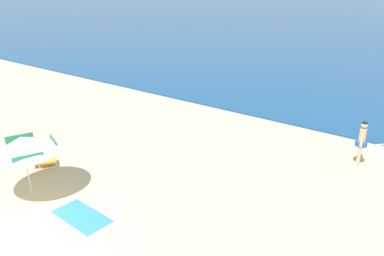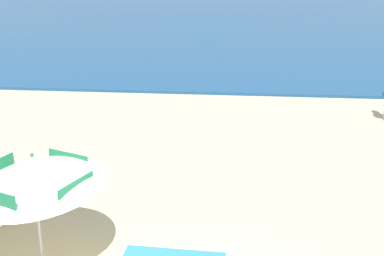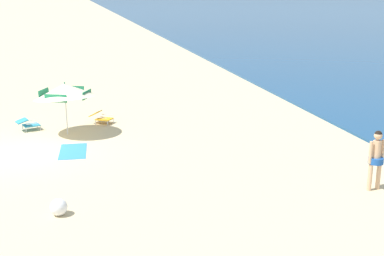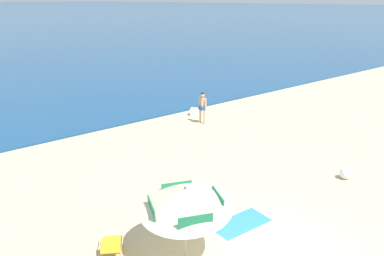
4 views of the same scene
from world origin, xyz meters
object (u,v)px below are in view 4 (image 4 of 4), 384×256
at_px(beach_umbrella_striped_main, 185,199).
at_px(beach_towel, 240,223).
at_px(lounge_chair_under_umbrella, 112,244).
at_px(person_standing_near_shore, 202,106).
at_px(beach_ball, 345,173).
at_px(cooler_box, 194,112).

distance_m(beach_umbrella_striped_main, beach_towel, 2.81).
relative_size(lounge_chair_under_umbrella, beach_towel, 0.57).
bearing_deg(beach_umbrella_striped_main, lounge_chair_under_umbrella, 136.02).
distance_m(person_standing_near_shore, beach_towel, 9.82).
relative_size(lounge_chair_under_umbrella, beach_ball, 2.39).
bearing_deg(lounge_chair_under_umbrella, beach_umbrella_striped_main, -43.98).
relative_size(lounge_chair_under_umbrella, person_standing_near_shore, 0.61).
height_order(beach_umbrella_striped_main, lounge_chair_under_umbrella, beach_umbrella_striped_main).
relative_size(person_standing_near_shore, cooler_box, 2.80).
xyz_separation_m(cooler_box, beach_ball, (-0.84, -9.92, 0.01)).
bearing_deg(beach_ball, beach_umbrella_striped_main, 178.43).
height_order(cooler_box, beach_towel, cooler_box).
xyz_separation_m(beach_umbrella_striped_main, person_standing_near_shore, (7.69, 8.27, -0.73)).
bearing_deg(beach_ball, beach_towel, 175.83).
xyz_separation_m(beach_umbrella_striped_main, lounge_chair_under_umbrella, (-1.41, 1.36, -1.44)).
bearing_deg(person_standing_near_shore, beach_towel, -123.99).
distance_m(lounge_chair_under_umbrella, person_standing_near_shore, 11.45).
bearing_deg(cooler_box, beach_towel, -122.36).
height_order(lounge_chair_under_umbrella, person_standing_near_shore, person_standing_near_shore).
height_order(person_standing_near_shore, cooler_box, person_standing_near_shore).
xyz_separation_m(cooler_box, beach_towel, (-6.04, -9.54, -0.20)).
distance_m(lounge_chair_under_umbrella, beach_ball, 8.99).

